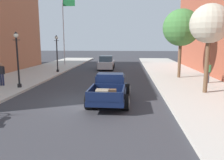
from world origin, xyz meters
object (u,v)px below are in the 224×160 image
(street_lamp_near, at_px, (17,55))
(flagpole, at_px, (65,23))
(hotrod_truck_navy, at_px, (110,88))
(street_lamp_far, at_px, (57,51))
(pedestrian_sidewalk_left, at_px, (1,73))
(street_tree_second, at_px, (181,28))
(car_background_silver, at_px, (106,63))
(pedestrian_sidewalk_right, at_px, (208,71))
(street_tree_nearest, at_px, (210,24))

(street_lamp_near, xyz_separation_m, flagpole, (-1.00, 15.51, 3.39))
(hotrod_truck_navy, bearing_deg, street_lamp_far, 120.92)
(pedestrian_sidewalk_left, relative_size, street_tree_second, 0.28)
(flagpole, bearing_deg, street_lamp_far, -81.34)
(hotrod_truck_navy, bearing_deg, car_background_silver, 96.58)
(hotrod_truck_navy, distance_m, pedestrian_sidewalk_left, 8.85)
(street_lamp_far, relative_size, street_tree_second, 0.64)
(street_tree_second, bearing_deg, pedestrian_sidewalk_right, -58.99)
(flagpole, height_order, street_tree_second, flagpole)
(pedestrian_sidewalk_left, distance_m, street_lamp_near, 2.12)
(street_lamp_near, bearing_deg, street_tree_nearest, -3.08)
(hotrod_truck_navy, relative_size, pedestrian_sidewalk_right, 3.01)
(hotrod_truck_navy, distance_m, street_tree_nearest, 7.17)
(street_lamp_near, relative_size, street_lamp_far, 1.00)
(hotrod_truck_navy, xyz_separation_m, pedestrian_sidewalk_left, (-8.24, 3.23, 0.33))
(pedestrian_sidewalk_left, height_order, street_tree_second, street_tree_second)
(hotrod_truck_navy, height_order, flagpole, flagpole)
(street_lamp_far, xyz_separation_m, street_tree_nearest, (12.41, -8.92, 1.97))
(hotrod_truck_navy, relative_size, street_lamp_near, 1.29)
(pedestrian_sidewalk_right, height_order, street_lamp_far, street_lamp_far)
(car_background_silver, bearing_deg, pedestrian_sidewalk_left, -119.65)
(street_lamp_near, relative_size, flagpole, 0.42)
(car_background_silver, relative_size, street_tree_nearest, 0.80)
(car_background_silver, bearing_deg, pedestrian_sidewalk_right, -46.54)
(street_lamp_near, height_order, street_tree_second, street_tree_second)
(street_lamp_far, distance_m, street_tree_second, 12.60)
(car_background_silver, bearing_deg, street_tree_second, -42.67)
(hotrod_truck_navy, relative_size, pedestrian_sidewalk_left, 3.01)
(car_background_silver, distance_m, flagpole, 8.52)
(car_background_silver, bearing_deg, street_lamp_near, -112.38)
(street_lamp_far, distance_m, street_tree_nearest, 15.40)
(flagpole, bearing_deg, pedestrian_sidewalk_left, -92.25)
(street_lamp_far, bearing_deg, street_tree_second, -13.41)
(street_lamp_far, xyz_separation_m, street_tree_second, (12.08, -2.88, 2.13))
(street_lamp_far, bearing_deg, hotrod_truck_navy, -59.08)
(car_background_silver, xyz_separation_m, pedestrian_sidewalk_left, (-6.54, -11.49, 0.32))
(pedestrian_sidewalk_right, bearing_deg, street_lamp_far, 158.02)
(pedestrian_sidewalk_right, distance_m, street_tree_second, 4.61)
(street_lamp_far, bearing_deg, car_background_silver, 38.03)
(pedestrian_sidewalk_right, xyz_separation_m, street_lamp_far, (-13.67, 5.52, 1.30))
(flagpole, distance_m, street_tree_second, 16.69)
(pedestrian_sidewalk_right, relative_size, flagpole, 0.18)
(pedestrian_sidewalk_right, xyz_separation_m, street_tree_nearest, (-1.26, -3.40, 3.27))
(pedestrian_sidewalk_left, bearing_deg, street_tree_nearest, -4.94)
(pedestrian_sidewalk_right, bearing_deg, flagpole, 139.13)
(hotrod_truck_navy, distance_m, car_background_silver, 14.81)
(car_background_silver, height_order, pedestrian_sidewalk_left, pedestrian_sidewalk_left)
(hotrod_truck_navy, distance_m, street_lamp_near, 7.36)
(pedestrian_sidewalk_right, distance_m, street_lamp_near, 14.10)
(hotrod_truck_navy, xyz_separation_m, pedestrian_sidewalk_right, (7.12, 5.41, 0.33))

